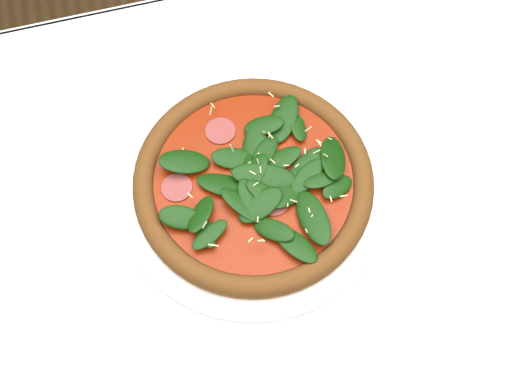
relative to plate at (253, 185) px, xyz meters
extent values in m
plane|color=brown|center=(0.03, -0.02, -0.76)|extent=(6.00, 6.00, 0.00)
cube|color=white|center=(0.03, -0.02, -0.03)|extent=(1.20, 0.80, 0.04)
cylinder|color=#523321|center=(0.57, 0.32, -0.40)|extent=(0.06, 0.06, 0.71)
cube|color=white|center=(0.03, 0.38, -0.12)|extent=(1.20, 0.01, 0.22)
cylinder|color=white|center=(0.00, 0.00, 0.00)|extent=(0.38, 0.38, 0.01)
torus|color=white|center=(0.00, 0.00, 0.00)|extent=(0.38, 0.38, 0.01)
cylinder|color=#9D6325|center=(0.00, 0.00, 0.01)|extent=(0.40, 0.40, 0.01)
torus|color=#995A23|center=(0.00, 0.00, 0.02)|extent=(0.40, 0.40, 0.03)
cylinder|color=#8F2305|center=(0.00, 0.00, 0.02)|extent=(0.33, 0.33, 0.00)
cylinder|color=brown|center=(0.00, 0.00, 0.02)|extent=(0.29, 0.29, 0.00)
ellipsoid|color=#113A0A|center=(0.00, 0.00, 0.03)|extent=(0.32, 0.32, 0.03)
cylinder|color=beige|center=(0.00, 0.00, 0.04)|extent=(0.29, 0.29, 0.00)
camera|label=1|loc=(-0.09, -0.33, 0.72)|focal=40.00mm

